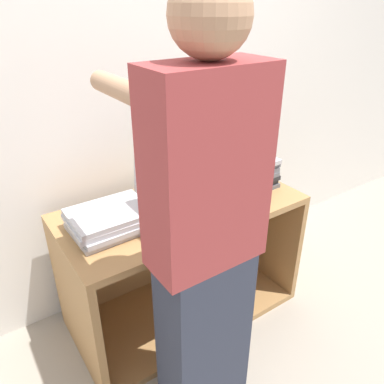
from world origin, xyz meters
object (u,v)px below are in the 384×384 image
laptop_stack_left (111,220)px  laptop_stack_right (240,173)px  person (204,248)px  laptop_open (176,192)px

laptop_stack_left → laptop_stack_right: bearing=-0.1°
laptop_stack_right → person: size_ratio=0.22×
laptop_open → person: person is taller
laptop_open → laptop_stack_right: bearing=-7.9°
laptop_stack_left → person: 0.58m
laptop_open → person: bearing=-113.3°
laptop_stack_left → laptop_stack_right: (0.78, -0.00, 0.04)m
laptop_open → laptop_stack_right: laptop_open is taller
laptop_open → person: (-0.26, -0.61, 0.11)m
laptop_open → laptop_stack_left: 0.39m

